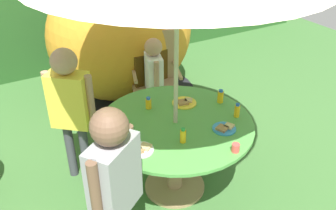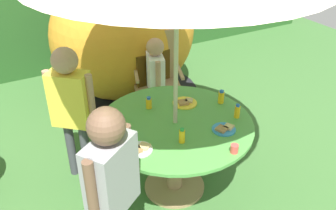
{
  "view_description": "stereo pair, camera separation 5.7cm",
  "coord_description": "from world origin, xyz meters",
  "px_view_note": "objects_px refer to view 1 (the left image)",
  "views": [
    {
      "loc": [
        -1.35,
        -2.24,
        2.48
      ],
      "look_at": [
        -0.01,
        0.11,
        0.85
      ],
      "focal_mm": 39.52,
      "sensor_mm": 36.0,
      "label": 1
    },
    {
      "loc": [
        -1.3,
        -2.27,
        2.48
      ],
      "look_at": [
        -0.01,
        0.11,
        0.85
      ],
      "focal_mm": 39.52,
      "sensor_mm": 36.0,
      "label": 2
    }
  ],
  "objects_px": {
    "child_in_grey_shirt": "(114,177)",
    "snack_bowl": "(110,122)",
    "plate_far_right": "(224,128)",
    "plate_near_right": "(184,102)",
    "garden_table": "(175,139)",
    "juice_bottle_near_left": "(237,111)",
    "juice_bottle_far_left": "(220,96)",
    "plate_back_edge": "(141,149)",
    "dome_tent": "(122,35)",
    "child_in_yellow_shirt": "(70,100)",
    "child_in_white_shirt": "(154,74)",
    "wooden_chair": "(154,74)",
    "juice_bottle_center_back": "(183,136)",
    "juice_bottle_center_front": "(148,103)",
    "cup_near": "(236,148)"
  },
  "relations": [
    {
      "from": "child_in_grey_shirt",
      "to": "plate_back_edge",
      "type": "height_order",
      "value": "child_in_grey_shirt"
    },
    {
      "from": "child_in_white_shirt",
      "to": "juice_bottle_center_back",
      "type": "xyz_separation_m",
      "value": [
        -0.39,
        -1.24,
        0.09
      ]
    },
    {
      "from": "child_in_yellow_shirt",
      "to": "juice_bottle_center_front",
      "type": "bearing_deg",
      "value": 15.37
    },
    {
      "from": "juice_bottle_center_front",
      "to": "plate_back_edge",
      "type": "bearing_deg",
      "value": -122.52
    },
    {
      "from": "garden_table",
      "to": "juice_bottle_near_left",
      "type": "xyz_separation_m",
      "value": [
        0.51,
        -0.18,
        0.24
      ]
    },
    {
      "from": "plate_near_right",
      "to": "child_in_white_shirt",
      "type": "bearing_deg",
      "value": 84.58
    },
    {
      "from": "juice_bottle_center_front",
      "to": "child_in_yellow_shirt",
      "type": "bearing_deg",
      "value": 155.01
    },
    {
      "from": "plate_far_right",
      "to": "juice_bottle_far_left",
      "type": "bearing_deg",
      "value": 58.0
    },
    {
      "from": "wooden_chair",
      "to": "juice_bottle_near_left",
      "type": "height_order",
      "value": "wooden_chair"
    },
    {
      "from": "child_in_white_shirt",
      "to": "juice_bottle_center_front",
      "type": "height_order",
      "value": "child_in_white_shirt"
    },
    {
      "from": "child_in_white_shirt",
      "to": "juice_bottle_center_back",
      "type": "relative_size",
      "value": 8.79
    },
    {
      "from": "plate_far_right",
      "to": "plate_near_right",
      "type": "relative_size",
      "value": 0.87
    },
    {
      "from": "child_in_yellow_shirt",
      "to": "cup_near",
      "type": "relative_size",
      "value": 19.96
    },
    {
      "from": "child_in_grey_shirt",
      "to": "child_in_white_shirt",
      "type": "bearing_deg",
      "value": 19.75
    },
    {
      "from": "plate_far_right",
      "to": "cup_near",
      "type": "relative_size",
      "value": 2.93
    },
    {
      "from": "wooden_chair",
      "to": "plate_back_edge",
      "type": "bearing_deg",
      "value": -102.08
    },
    {
      "from": "plate_back_edge",
      "to": "juice_bottle_center_back",
      "type": "bearing_deg",
      "value": -10.47
    },
    {
      "from": "wooden_chair",
      "to": "child_in_yellow_shirt",
      "type": "bearing_deg",
      "value": -134.49
    },
    {
      "from": "child_in_yellow_shirt",
      "to": "cup_near",
      "type": "height_order",
      "value": "child_in_yellow_shirt"
    },
    {
      "from": "plate_far_right",
      "to": "juice_bottle_center_back",
      "type": "height_order",
      "value": "juice_bottle_center_back"
    },
    {
      "from": "juice_bottle_near_left",
      "to": "juice_bottle_far_left",
      "type": "height_order",
      "value": "same"
    },
    {
      "from": "snack_bowl",
      "to": "wooden_chair",
      "type": "bearing_deg",
      "value": 45.87
    },
    {
      "from": "child_in_white_shirt",
      "to": "plate_back_edge",
      "type": "xyz_separation_m",
      "value": [
        -0.73,
        -1.17,
        0.04
      ]
    },
    {
      "from": "juice_bottle_center_front",
      "to": "juice_bottle_center_back",
      "type": "relative_size",
      "value": 0.87
    },
    {
      "from": "cup_near",
      "to": "child_in_grey_shirt",
      "type": "bearing_deg",
      "value": 177.94
    },
    {
      "from": "dome_tent",
      "to": "plate_far_right",
      "type": "height_order",
      "value": "dome_tent"
    },
    {
      "from": "child_in_white_shirt",
      "to": "juice_bottle_center_back",
      "type": "distance_m",
      "value": 1.3
    },
    {
      "from": "garden_table",
      "to": "juice_bottle_center_back",
      "type": "xyz_separation_m",
      "value": [
        -0.09,
        -0.27,
        0.24
      ]
    },
    {
      "from": "child_in_white_shirt",
      "to": "plate_back_edge",
      "type": "distance_m",
      "value": 1.38
    },
    {
      "from": "plate_back_edge",
      "to": "juice_bottle_center_back",
      "type": "height_order",
      "value": "juice_bottle_center_back"
    },
    {
      "from": "wooden_chair",
      "to": "child_in_white_shirt",
      "type": "distance_m",
      "value": 0.25
    },
    {
      "from": "plate_back_edge",
      "to": "cup_near",
      "type": "distance_m",
      "value": 0.72
    },
    {
      "from": "dome_tent",
      "to": "child_in_white_shirt",
      "type": "xyz_separation_m",
      "value": [
        -0.05,
        -0.95,
        -0.13
      ]
    },
    {
      "from": "juice_bottle_far_left",
      "to": "plate_back_edge",
      "type": "bearing_deg",
      "value": -163.06
    },
    {
      "from": "dome_tent",
      "to": "plate_near_right",
      "type": "xyz_separation_m",
      "value": [
        -0.12,
        -1.69,
        -0.1
      ]
    },
    {
      "from": "garden_table",
      "to": "dome_tent",
      "type": "height_order",
      "value": "dome_tent"
    },
    {
      "from": "dome_tent",
      "to": "plate_near_right",
      "type": "height_order",
      "value": "dome_tent"
    },
    {
      "from": "garden_table",
      "to": "snack_bowl",
      "type": "xyz_separation_m",
      "value": [
        -0.5,
        0.22,
        0.22
      ]
    },
    {
      "from": "child_in_grey_shirt",
      "to": "cup_near",
      "type": "distance_m",
      "value": 0.97
    },
    {
      "from": "juice_bottle_near_left",
      "to": "juice_bottle_far_left",
      "type": "xyz_separation_m",
      "value": [
        0.02,
        0.27,
        -0.0
      ]
    },
    {
      "from": "child_in_grey_shirt",
      "to": "snack_bowl",
      "type": "distance_m",
      "value": 0.8
    },
    {
      "from": "child_in_white_shirt",
      "to": "juice_bottle_center_front",
      "type": "xyz_separation_m",
      "value": [
        -0.4,
        -0.65,
        0.08
      ]
    },
    {
      "from": "child_in_yellow_shirt",
      "to": "child_in_grey_shirt",
      "type": "bearing_deg",
      "value": -52.35
    },
    {
      "from": "wooden_chair",
      "to": "child_in_grey_shirt",
      "type": "distance_m",
      "value": 2.08
    },
    {
      "from": "plate_back_edge",
      "to": "cup_near",
      "type": "xyz_separation_m",
      "value": [
        0.62,
        -0.36,
        0.02
      ]
    },
    {
      "from": "dome_tent",
      "to": "child_in_white_shirt",
      "type": "distance_m",
      "value": 0.96
    },
    {
      "from": "dome_tent",
      "to": "child_in_white_shirt",
      "type": "height_order",
      "value": "dome_tent"
    },
    {
      "from": "plate_far_right",
      "to": "plate_near_right",
      "type": "distance_m",
      "value": 0.52
    },
    {
      "from": "plate_near_right",
      "to": "juice_bottle_near_left",
      "type": "xyz_separation_m",
      "value": [
        0.28,
        -0.41,
        0.05
      ]
    },
    {
      "from": "child_in_white_shirt",
      "to": "snack_bowl",
      "type": "xyz_separation_m",
      "value": [
        -0.81,
        -0.75,
        0.06
      ]
    }
  ]
}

